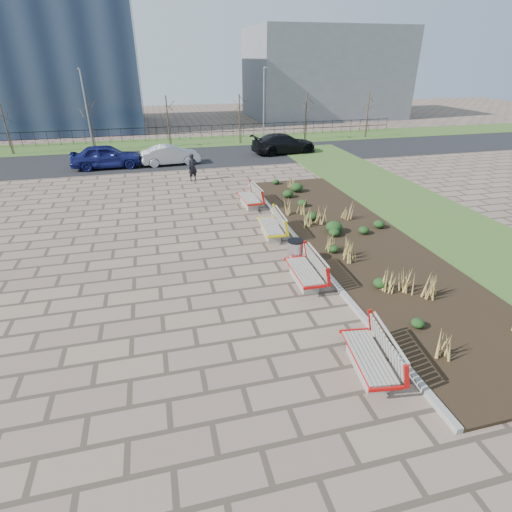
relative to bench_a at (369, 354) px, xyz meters
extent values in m
plane|color=#766251|center=(-3.00, 1.90, -0.50)|extent=(120.00, 120.00, 0.00)
cube|color=black|center=(3.25, 6.90, -0.45)|extent=(4.50, 18.00, 0.10)
cube|color=gray|center=(0.92, 6.90, -0.42)|extent=(0.16, 18.00, 0.15)
cube|color=#33511E|center=(8.00, 6.90, -0.48)|extent=(5.00, 38.00, 0.04)
cube|color=#33511E|center=(-3.00, 29.90, -0.48)|extent=(80.00, 5.00, 0.04)
cube|color=black|center=(-3.00, 23.90, -0.49)|extent=(80.00, 7.00, 0.02)
cylinder|color=#B2B2B7|center=(0.13, 5.64, -0.03)|extent=(0.56, 0.56, 0.94)
imported|color=black|center=(-2.22, 17.62, 0.31)|extent=(0.69, 0.57, 1.63)
imported|color=navy|center=(-7.52, 22.16, 0.30)|extent=(4.60, 1.91, 1.56)
imported|color=#A4A5AB|center=(-3.29, 22.08, 0.18)|extent=(4.09, 1.71, 1.31)
imported|color=black|center=(5.48, 23.69, 0.26)|extent=(5.31, 2.69, 1.48)
cube|color=slate|center=(17.00, 43.90, 4.50)|extent=(18.00, 12.00, 10.00)
camera|label=1|loc=(-4.38, -6.47, 6.25)|focal=28.00mm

